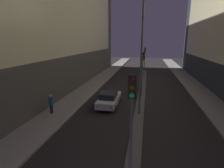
% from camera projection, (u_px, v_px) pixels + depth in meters
% --- Properties ---
extents(median_strip, '(0.85, 33.53, 0.13)m').
position_uv_depth(median_strip, '(142.00, 93.00, 21.81)').
color(median_strip, '#56544F').
rests_on(median_strip, ground).
extents(traffic_light_near, '(0.32, 0.42, 5.08)m').
position_uv_depth(traffic_light_near, '(132.00, 110.00, 6.71)').
color(traffic_light_near, '#4C4C51').
rests_on(traffic_light_near, median_strip).
extents(traffic_light_mid, '(0.32, 0.42, 5.08)m').
position_uv_depth(traffic_light_mid, '(143.00, 64.00, 19.65)').
color(traffic_light_mid, '#4C4C51').
rests_on(traffic_light_mid, median_strip).
extents(traffic_light_far, '(0.32, 0.42, 5.08)m').
position_uv_depth(traffic_light_far, '(145.00, 55.00, 31.72)').
color(traffic_light_far, '#4C4C51').
rests_on(traffic_light_far, median_strip).
extents(street_lamp, '(0.57, 0.57, 9.93)m').
position_uv_depth(street_lamp, '(142.00, 33.00, 13.86)').
color(street_lamp, '#4C4C51').
rests_on(street_lamp, median_strip).
extents(car_left_lane, '(1.79, 4.35, 1.48)m').
position_uv_depth(car_left_lane, '(109.00, 99.00, 17.50)').
color(car_left_lane, silver).
rests_on(car_left_lane, ground).
extents(pedestrian_on_left_sidewalk, '(0.37, 0.37, 1.74)m').
position_uv_depth(pedestrian_on_left_sidewalk, '(51.00, 103.00, 15.28)').
color(pedestrian_on_left_sidewalk, black).
rests_on(pedestrian_on_left_sidewalk, sidewalk_left).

